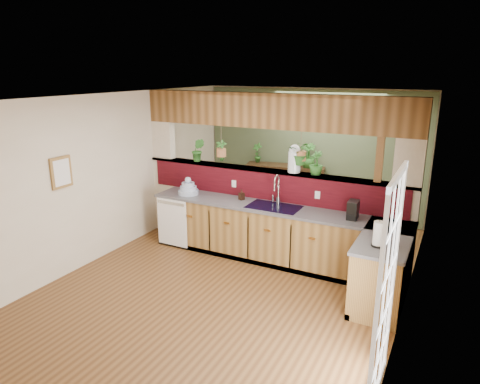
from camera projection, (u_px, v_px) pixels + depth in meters
The scene contains 28 objects.
ground at pixel (230, 282), 6.15m from camera, with size 4.60×7.00×0.01m, color brown.
ceiling at pixel (229, 98), 5.43m from camera, with size 4.60×7.00×0.01m, color brown.
wall_back at pixel (311, 153), 8.78m from camera, with size 4.60×0.02×2.60m, color beige.
wall_left at pixel (103, 177), 6.80m from camera, with size 0.02×7.00×2.60m, color beige.
wall_right at pixel (410, 223), 4.78m from camera, with size 0.02×7.00×2.60m, color beige.
pass_through_partition at pixel (271, 182), 6.96m from camera, with size 4.60×0.21×2.60m.
pass_through_ledge at pixel (269, 171), 6.92m from camera, with size 4.60×0.21×0.04m, color brown.
header_beam at pixel (271, 111), 6.66m from camera, with size 4.60×0.15×0.55m, color brown.
sage_backwall at pixel (311, 153), 8.76m from camera, with size 4.55×0.02×2.55m, color #4E5E40.
countertop at pixel (307, 243), 6.40m from camera, with size 4.14×1.52×0.90m.
dishwasher at pixel (172, 222), 7.24m from camera, with size 0.58×0.03×0.82m.
navy_sink at pixel (274, 212), 6.65m from camera, with size 0.82×0.50×0.18m.
french_door at pixel (386, 295), 3.75m from camera, with size 0.06×1.02×2.16m, color white.
framed_print at pixel (61, 172), 6.04m from camera, with size 0.04×0.35×0.45m.
faucet at pixel (277, 188), 6.69m from camera, with size 0.21×0.21×0.48m.
dish_stack at pixel (188, 189), 7.26m from camera, with size 0.35×0.35×0.30m.
soap_dispenser at pixel (242, 195), 6.96m from camera, with size 0.08×0.08×0.17m, color #331E12.
coffee_maker at pixel (353, 211), 6.07m from camera, with size 0.14×0.24×0.26m.
paper_towel at pixel (378, 234), 5.12m from camera, with size 0.16×0.16×0.33m.
glass_jar at pixel (294, 159), 6.67m from camera, with size 0.20×0.20×0.44m.
ledge_plant_left at pixel (198, 150), 7.46m from camera, with size 0.22×0.18×0.41m, color #25591F.
ledge_plant_right at pixel (316, 163), 6.53m from camera, with size 0.21×0.21×0.37m, color #25591F.
hanging_plant_a at pixel (221, 144), 7.21m from camera, with size 0.21×0.17×0.53m.
hanging_plant_b at pixel (301, 143), 6.56m from camera, with size 0.35×0.31×0.48m.
shelving_console at pixel (285, 190), 8.99m from camera, with size 1.62×0.43×1.08m, color black.
shelf_plant_a at pixel (257, 153), 9.06m from camera, with size 0.22×0.15×0.42m, color #25591F.
shelf_plant_b at pixel (308, 156), 8.56m from camera, with size 0.27×0.27×0.49m, color #25591F.
floor_plant at pixel (359, 219), 7.70m from camera, with size 0.63×0.54×0.70m, color #25591F.
Camera 1 is at (2.67, -4.87, 2.96)m, focal length 32.00 mm.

